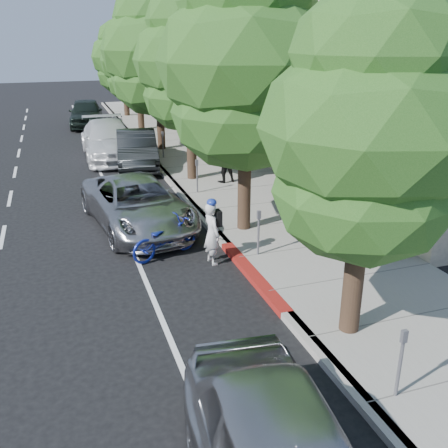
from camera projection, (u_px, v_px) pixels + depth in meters
name	position (u px, v px, depth m)	size (l,w,h in m)	color
ground	(269.00, 296.00, 11.75)	(120.00, 120.00, 0.00)	black
sidewalk	(240.00, 190.00, 19.48)	(4.60, 56.00, 0.15)	gray
curb	(183.00, 196.00, 18.79)	(0.30, 56.00, 0.15)	#9E998E
curb_red_segment	(253.00, 275.00, 12.60)	(0.32, 4.00, 0.15)	maroon
storefront_building	(298.00, 75.00, 29.29)	(10.00, 36.00, 7.00)	beige
street_tree_0	(369.00, 134.00, 8.77)	(3.98, 3.98, 6.68)	black
street_tree_1	(246.00, 65.00, 13.77)	(5.06, 5.06, 8.10)	black
street_tree_2	(190.00, 63.00, 19.16)	(4.40, 4.40, 7.59)	black
street_tree_3	(157.00, 52.00, 24.39)	(5.59, 5.59, 8.21)	black
street_tree_4	(138.00, 62.00, 29.96)	(4.52, 4.52, 6.90)	black
street_tree_5	(123.00, 58.00, 35.27)	(4.54, 4.54, 6.86)	black
cyclist	(212.00, 234.00, 13.17)	(0.62, 0.41, 1.70)	silver
bicycle	(165.00, 238.00, 13.66)	(0.73, 2.08, 1.09)	#152397
silver_suv	(137.00, 204.00, 15.69)	(2.57, 5.58, 1.55)	#ACABB0
dark_sedan	(137.00, 149.00, 22.82)	(1.74, 4.99, 1.64)	black
white_pickup	(109.00, 140.00, 24.52)	(2.48, 6.10, 1.77)	silver
dark_suv_far	(86.00, 113.00, 32.87)	(2.08, 5.18, 1.76)	black
pedestrian	(224.00, 159.00, 19.94)	(0.90, 0.70, 1.85)	black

